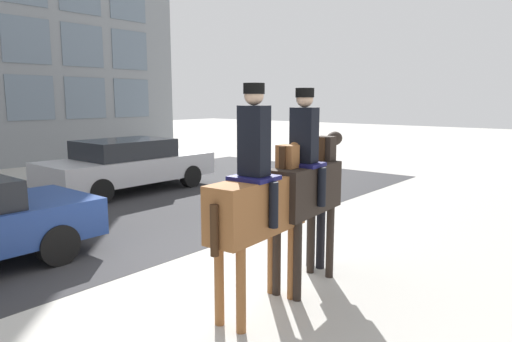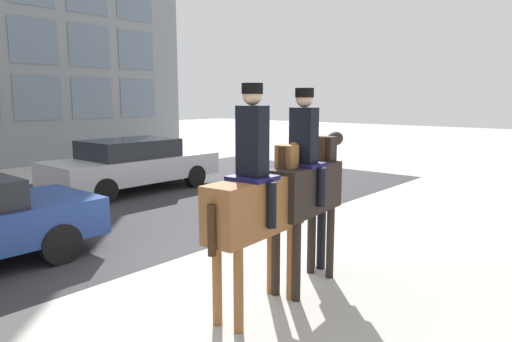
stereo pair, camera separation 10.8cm
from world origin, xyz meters
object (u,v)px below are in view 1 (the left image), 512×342
at_px(mounted_horse_companion, 307,183).
at_px(pedestrian_bystander, 317,200).
at_px(street_car_far_lane, 128,164).
at_px(mounted_horse_lead, 259,199).

relative_size(mounted_horse_companion, pedestrian_bystander, 1.51).
height_order(mounted_horse_companion, pedestrian_bystander, mounted_horse_companion).
height_order(pedestrian_bystander, street_car_far_lane, pedestrian_bystander).
distance_m(mounted_horse_companion, street_car_far_lane, 7.87).
relative_size(mounted_horse_companion, street_car_far_lane, 0.57).
relative_size(pedestrian_bystander, street_car_far_lane, 0.37).
xyz_separation_m(mounted_horse_companion, street_car_far_lane, (2.32, 7.49, -0.67)).
distance_m(mounted_horse_lead, mounted_horse_companion, 1.01).
distance_m(mounted_horse_companion, pedestrian_bystander, 0.78).
bearing_deg(pedestrian_bystander, mounted_horse_companion, 12.33).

